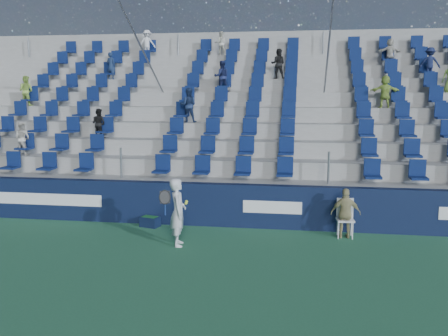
{
  "coord_description": "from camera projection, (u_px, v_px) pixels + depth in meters",
  "views": [
    {
      "loc": [
        2.27,
        -10.29,
        3.74
      ],
      "look_at": [
        0.2,
        2.8,
        1.7
      ],
      "focal_mm": 40.0,
      "sensor_mm": 36.0,
      "label": 1
    }
  ],
  "objects": [
    {
      "name": "tennis_player",
      "position": [
        178.0,
        212.0,
        12.12
      ],
      "size": [
        0.69,
        0.68,
        1.66
      ],
      "color": "silver",
      "rests_on": "ground"
    },
    {
      "name": "ground",
      "position": [
        195.0,
        263.0,
        10.96
      ],
      "size": [
        70.0,
        70.0,
        0.0
      ],
      "primitive_type": "plane",
      "color": "#30704A",
      "rests_on": "ground"
    },
    {
      "name": "sponsor_wall",
      "position": [
        219.0,
        205.0,
        13.95
      ],
      "size": [
        24.0,
        0.32,
        1.2
      ],
      "color": "#0E1836",
      "rests_on": "ground"
    },
    {
      "name": "line_judge",
      "position": [
        346.0,
        213.0,
        12.78
      ],
      "size": [
        0.76,
        0.33,
        1.29
      ],
      "primitive_type": "imported",
      "rotation": [
        0.0,
        0.0,
        3.16
      ],
      "color": "tan",
      "rests_on": "ground"
    },
    {
      "name": "grandstand",
      "position": [
        241.0,
        135.0,
        18.69
      ],
      "size": [
        24.0,
        8.17,
        6.63
      ],
      "color": "#A1A19C",
      "rests_on": "ground"
    },
    {
      "name": "line_judge_chair",
      "position": [
        345.0,
        215.0,
        12.94
      ],
      "size": [
        0.47,
        0.48,
        0.99
      ],
      "color": "white",
      "rests_on": "ground"
    },
    {
      "name": "ball_bin",
      "position": [
        150.0,
        221.0,
        13.92
      ],
      "size": [
        0.58,
        0.46,
        0.29
      ],
      "color": "#0D1732",
      "rests_on": "ground"
    }
  ]
}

